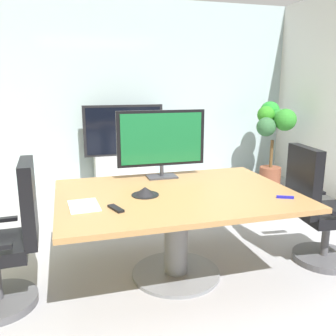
{
  "coord_description": "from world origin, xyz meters",
  "views": [
    {
      "loc": [
        -0.82,
        -2.62,
        1.63
      ],
      "look_at": [
        0.04,
        0.35,
        0.9
      ],
      "focal_mm": 38.75,
      "sensor_mm": 36.0,
      "label": 1
    }
  ],
  "objects": [
    {
      "name": "whiteboard_marker",
      "position": [
        0.81,
        -0.28,
        0.76
      ],
      "size": [
        0.13,
        0.07,
        0.02
      ],
      "primitive_type": "cube",
      "rotation": [
        0.0,
        0.0,
        -0.44
      ],
      "color": "#1919A5",
      "rests_on": "conference_table"
    },
    {
      "name": "ground_plane",
      "position": [
        0.0,
        0.0,
        0.0
      ],
      "size": [
        7.33,
        7.33,
        0.0
      ],
      "primitive_type": "plane",
      "color": "#99999E"
    },
    {
      "name": "wall_back_glass_partition",
      "position": [
        0.0,
        3.17,
        1.44
      ],
      "size": [
        5.87,
        0.1,
        2.88
      ],
      "primitive_type": "cube",
      "color": "#9EB2B7",
      "rests_on": "ground"
    },
    {
      "name": "office_chair_right",
      "position": [
        1.35,
        -0.02,
        0.46
      ],
      "size": [
        0.62,
        0.6,
        1.09
      ],
      "rotation": [
        0.0,
        0.0,
        1.46
      ],
      "color": "#4C4C51",
      "rests_on": "ground"
    },
    {
      "name": "potted_plant",
      "position": [
        2.36,
        2.39,
        0.9
      ],
      "size": [
        0.59,
        0.71,
        1.34
      ],
      "color": "brown",
      "rests_on": "ground"
    },
    {
      "name": "conference_table",
      "position": [
        0.04,
        0.1,
        0.58
      ],
      "size": [
        1.93,
        1.37,
        0.75
      ],
      "color": "olive",
      "rests_on": "ground"
    },
    {
      "name": "wall_display_unit",
      "position": [
        0.05,
        2.81,
        0.44
      ],
      "size": [
        1.2,
        0.36,
        1.31
      ],
      "color": "#B7BABC",
      "rests_on": "ground"
    },
    {
      "name": "tv_monitor",
      "position": [
        0.05,
        0.62,
        1.11
      ],
      "size": [
        0.84,
        0.18,
        0.64
      ],
      "color": "#333338",
      "rests_on": "conference_table"
    },
    {
      "name": "conference_phone",
      "position": [
        -0.22,
        0.1,
        0.78
      ],
      "size": [
        0.22,
        0.22,
        0.07
      ],
      "color": "black",
      "rests_on": "conference_table"
    },
    {
      "name": "office_chair_left",
      "position": [
        -1.27,
        0.05,
        0.46
      ],
      "size": [
        0.6,
        0.58,
        1.09
      ],
      "rotation": [
        0.0,
        0.0,
        -1.53
      ],
      "color": "#4C4C51",
      "rests_on": "ground"
    },
    {
      "name": "remote_control",
      "position": [
        -0.5,
        -0.17,
        0.76
      ],
      "size": [
        0.1,
        0.18,
        0.02
      ],
      "primitive_type": "cube",
      "rotation": [
        0.0,
        0.0,
        0.34
      ],
      "color": "black",
      "rests_on": "conference_table"
    },
    {
      "name": "paper_notepad",
      "position": [
        -0.71,
        -0.04,
        0.75
      ],
      "size": [
        0.23,
        0.31,
        0.01
      ],
      "primitive_type": "cube",
      "rotation": [
        0.0,
        0.0,
        0.06
      ],
      "color": "white",
      "rests_on": "conference_table"
    }
  ]
}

